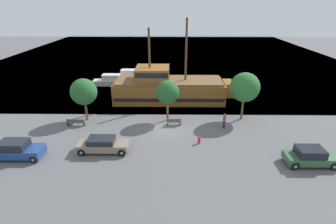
{
  "coord_description": "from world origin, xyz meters",
  "views": [
    {
      "loc": [
        0.38,
        -25.26,
        12.75
      ],
      "look_at": [
        0.06,
        2.0,
        1.2
      ],
      "focal_mm": 28.0,
      "sensor_mm": 36.0,
      "label": 1
    }
  ],
  "objects_px": {
    "parked_car_curb_rear": "(310,156)",
    "bench_promenade_east": "(174,122)",
    "pirate_ship": "(168,88)",
    "bench_promenade_west": "(76,122)",
    "parked_car_curb_front": "(103,145)",
    "pedestrian_walking_near": "(224,121)",
    "moored_boat_dockside": "(131,77)",
    "parked_car_curb_mid": "(16,150)",
    "fire_hydrant": "(199,140)",
    "moored_boat_outer": "(114,81)"
  },
  "relations": [
    {
      "from": "pirate_ship",
      "to": "pedestrian_walking_near",
      "type": "xyz_separation_m",
      "value": [
        6.15,
        -8.74,
        -0.89
      ]
    },
    {
      "from": "moored_boat_outer",
      "to": "bench_promenade_west",
      "type": "height_order",
      "value": "moored_boat_outer"
    },
    {
      "from": "parked_car_curb_rear",
      "to": "pedestrian_walking_near",
      "type": "xyz_separation_m",
      "value": [
        -5.93,
        6.83,
        0.1
      ]
    },
    {
      "from": "parked_car_curb_rear",
      "to": "fire_hydrant",
      "type": "bearing_deg",
      "value": 159.1
    },
    {
      "from": "pirate_ship",
      "to": "bench_promenade_west",
      "type": "height_order",
      "value": "pirate_ship"
    },
    {
      "from": "parked_car_curb_rear",
      "to": "bench_promenade_east",
      "type": "distance_m",
      "value": 13.57
    },
    {
      "from": "parked_car_curb_front",
      "to": "bench_promenade_west",
      "type": "height_order",
      "value": "parked_car_curb_front"
    },
    {
      "from": "parked_car_curb_front",
      "to": "parked_car_curb_mid",
      "type": "bearing_deg",
      "value": -171.43
    },
    {
      "from": "moored_boat_dockside",
      "to": "parked_car_curb_mid",
      "type": "xyz_separation_m",
      "value": [
        -6.65,
        -24.45,
        0.06
      ]
    },
    {
      "from": "bench_promenade_east",
      "to": "pedestrian_walking_near",
      "type": "bearing_deg",
      "value": -6.34
    },
    {
      "from": "pirate_ship",
      "to": "bench_promenade_east",
      "type": "distance_m",
      "value": 8.28
    },
    {
      "from": "parked_car_curb_mid",
      "to": "bench_promenade_west",
      "type": "distance_m",
      "value": 7.1
    },
    {
      "from": "moored_boat_outer",
      "to": "fire_hydrant",
      "type": "distance_m",
      "value": 22.74
    },
    {
      "from": "pirate_ship",
      "to": "bench_promenade_west",
      "type": "bearing_deg",
      "value": -140.22
    },
    {
      "from": "parked_car_curb_front",
      "to": "pedestrian_walking_near",
      "type": "relative_size",
      "value": 2.71
    },
    {
      "from": "parked_car_curb_front",
      "to": "parked_car_curb_rear",
      "type": "xyz_separation_m",
      "value": [
        17.89,
        -1.85,
        0.05
      ]
    },
    {
      "from": "parked_car_curb_mid",
      "to": "fire_hydrant",
      "type": "bearing_deg",
      "value": 9.34
    },
    {
      "from": "fire_hydrant",
      "to": "moored_boat_outer",
      "type": "bearing_deg",
      "value": 122.3
    },
    {
      "from": "fire_hydrant",
      "to": "moored_boat_dockside",
      "type": "bearing_deg",
      "value": 113.92
    },
    {
      "from": "moored_boat_outer",
      "to": "parked_car_curb_front",
      "type": "bearing_deg",
      "value": -81.22
    },
    {
      "from": "parked_car_curb_front",
      "to": "bench_promenade_west",
      "type": "relative_size",
      "value": 2.36
    },
    {
      "from": "bench_promenade_east",
      "to": "pedestrian_walking_near",
      "type": "distance_m",
      "value": 5.47
    },
    {
      "from": "bench_promenade_west",
      "to": "pedestrian_walking_near",
      "type": "height_order",
      "value": "pedestrian_walking_near"
    },
    {
      "from": "moored_boat_dockside",
      "to": "moored_boat_outer",
      "type": "distance_m",
      "value": 3.56
    },
    {
      "from": "parked_car_curb_rear",
      "to": "fire_hydrant",
      "type": "xyz_separation_m",
      "value": [
        -8.95,
        3.42,
        -0.35
      ]
    },
    {
      "from": "parked_car_curb_rear",
      "to": "parked_car_curb_front",
      "type": "bearing_deg",
      "value": 174.11
    },
    {
      "from": "bench_promenade_west",
      "to": "moored_boat_dockside",
      "type": "bearing_deg",
      "value": 78.7
    },
    {
      "from": "pirate_ship",
      "to": "fire_hydrant",
      "type": "relative_size",
      "value": 21.03
    },
    {
      "from": "parked_car_curb_front",
      "to": "pedestrian_walking_near",
      "type": "bearing_deg",
      "value": 22.62
    },
    {
      "from": "moored_boat_outer",
      "to": "moored_boat_dockside",
      "type": "bearing_deg",
      "value": 45.56
    },
    {
      "from": "moored_boat_outer",
      "to": "pedestrian_walking_near",
      "type": "height_order",
      "value": "moored_boat_outer"
    },
    {
      "from": "pirate_ship",
      "to": "parked_car_curb_mid",
      "type": "height_order",
      "value": "pirate_ship"
    },
    {
      "from": "moored_boat_outer",
      "to": "parked_car_curb_mid",
      "type": "distance_m",
      "value": 22.29
    },
    {
      "from": "moored_boat_outer",
      "to": "parked_car_curb_front",
      "type": "xyz_separation_m",
      "value": [
        3.21,
        -20.79,
        0.06
      ]
    },
    {
      "from": "bench_promenade_east",
      "to": "fire_hydrant",
      "type": "bearing_deg",
      "value": -59.12
    },
    {
      "from": "parked_car_curb_front",
      "to": "pedestrian_walking_near",
      "type": "xyz_separation_m",
      "value": [
        11.96,
        4.98,
        0.15
      ]
    },
    {
      "from": "bench_promenade_west",
      "to": "pedestrian_walking_near",
      "type": "xyz_separation_m",
      "value": [
        16.28,
        -0.31,
        0.41
      ]
    },
    {
      "from": "parked_car_curb_rear",
      "to": "bench_promenade_east",
      "type": "height_order",
      "value": "parked_car_curb_rear"
    },
    {
      "from": "pirate_ship",
      "to": "parked_car_curb_front",
      "type": "distance_m",
      "value": 14.94
    },
    {
      "from": "moored_boat_dockside",
      "to": "moored_boat_outer",
      "type": "bearing_deg",
      "value": -134.44
    },
    {
      "from": "parked_car_curb_mid",
      "to": "pedestrian_walking_near",
      "type": "distance_m",
      "value": 20.26
    },
    {
      "from": "parked_car_curb_front",
      "to": "moored_boat_dockside",
      "type": "bearing_deg",
      "value": 91.76
    },
    {
      "from": "pirate_ship",
      "to": "bench_promenade_west",
      "type": "distance_m",
      "value": 13.25
    },
    {
      "from": "moored_boat_dockside",
      "to": "pedestrian_walking_near",
      "type": "height_order",
      "value": "moored_boat_dockside"
    },
    {
      "from": "pirate_ship",
      "to": "pedestrian_walking_near",
      "type": "height_order",
      "value": "pirate_ship"
    },
    {
      "from": "bench_promenade_east",
      "to": "bench_promenade_west",
      "type": "relative_size",
      "value": 0.79
    },
    {
      "from": "bench_promenade_east",
      "to": "parked_car_curb_rear",
      "type": "bearing_deg",
      "value": -33.21
    },
    {
      "from": "pirate_ship",
      "to": "parked_car_curb_rear",
      "type": "relative_size",
      "value": 3.88
    },
    {
      "from": "parked_car_curb_rear",
      "to": "bench_promenade_east",
      "type": "xyz_separation_m",
      "value": [
        -11.35,
        7.43,
        -0.33
      ]
    },
    {
      "from": "moored_boat_dockside",
      "to": "parked_car_curb_rear",
      "type": "bearing_deg",
      "value": -53.54
    }
  ]
}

